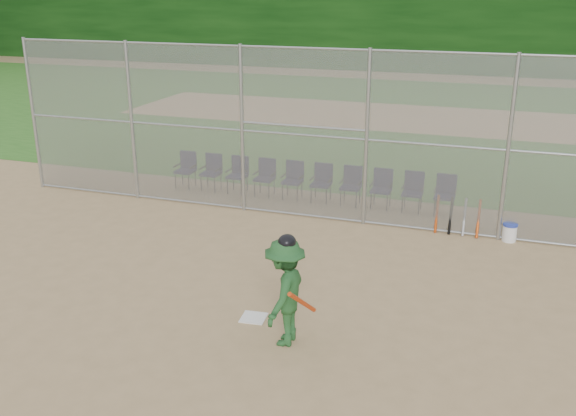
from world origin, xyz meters
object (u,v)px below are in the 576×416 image
(home_plate, at_px, (254,318))
(chair_0, at_px, (185,170))
(water_cooler, at_px, (510,232))
(batter_at_plate, at_px, (285,291))

(home_plate, height_order, chair_0, chair_0)
(home_plate, relative_size, water_cooler, 1.02)
(water_cooler, distance_m, chair_0, 8.57)
(home_plate, relative_size, batter_at_plate, 0.23)
(home_plate, bearing_deg, chair_0, 125.72)
(water_cooler, relative_size, chair_0, 0.41)
(batter_at_plate, bearing_deg, home_plate, 144.20)
(home_plate, height_order, water_cooler, water_cooler)
(batter_at_plate, distance_m, chair_0, 8.57)
(home_plate, height_order, batter_at_plate, batter_at_plate)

